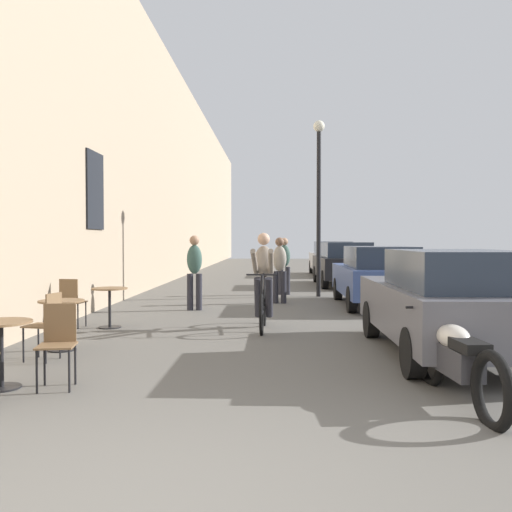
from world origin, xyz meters
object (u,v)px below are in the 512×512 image
cafe_table_mid (61,314)px  street_lamp (319,185)px  pedestrian_far (284,263)px  parked_car_fourth (332,258)px  cafe_table_near (1,340)px  pedestrian_mid (280,266)px  cafe_table_far (110,299)px  parked_car_third (344,263)px  pedestrian_near (194,268)px  cafe_chair_near_toward_wall (58,339)px  parked_car_second (377,275)px  cafe_chair_far_toward_street (71,299)px  parked_motorcycle (458,361)px  cafe_chair_mid_toward_street (47,321)px  cyclist_on_bicycle (263,283)px  parked_car_nearest (448,301)px

cafe_table_mid → street_lamp: 9.21m
pedestrian_far → parked_car_fourth: (2.27, 8.83, -0.14)m
cafe_table_near → pedestrian_mid: bearing=69.4°
cafe_table_far → parked_car_third: 10.83m
cafe_table_mid → pedestrian_near: pedestrian_near is taller
cafe_table_mid → pedestrian_far: pedestrian_far is taller
cafe_chair_near_toward_wall → parked_car_second: (4.76, 7.43, 0.22)m
cafe_table_mid → cafe_chair_far_toward_street: (-0.58, 1.97, -0.00)m
parked_motorcycle → pedestrian_far: bearing=98.0°
pedestrian_near → parked_car_third: (4.20, 6.86, -0.17)m
pedestrian_near → street_lamp: (3.03, 3.14, 2.16)m
cafe_table_mid → cafe_chair_mid_toward_street: bearing=-83.8°
parked_car_second → cyclist_on_bicycle: bearing=-127.7°
cafe_table_mid → parked_car_nearest: parked_car_nearest is taller
cafe_chair_mid_toward_street → pedestrian_mid: bearing=65.2°
parked_car_nearest → cafe_table_far: bearing=156.6°
parked_motorcycle → cafe_table_near: bearing=175.8°
cafe_chair_far_toward_street → pedestrian_far: bearing=58.0°
cyclist_on_bicycle → parked_car_fourth: 15.25m
pedestrian_far → parked_motorcycle: pedestrian_far is taller
cafe_chair_mid_toward_street → pedestrian_mid: (3.10, 6.71, 0.41)m
cafe_chair_far_toward_street → cafe_chair_near_toward_wall: bearing=-71.6°
street_lamp → pedestrian_near: bearing=-134.0°
parked_car_nearest → parked_car_fourth: bearing=89.3°
cafe_chair_mid_toward_street → cafe_table_mid: bearing=96.2°
cafe_table_far → parked_motorcycle: size_ratio=0.34×
cafe_table_far → cafe_chair_far_toward_street: size_ratio=0.81×
cafe_table_mid → parked_car_second: 7.75m
cafe_chair_far_toward_street → pedestrian_near: 3.23m
cyclist_on_bicycle → parked_car_fourth: cyclist_on_bicycle is taller
cafe_chair_mid_toward_street → parked_car_nearest: (5.32, 0.44, 0.23)m
cyclist_on_bicycle → pedestrian_far: 6.20m
cafe_table_near → parked_car_fourth: (5.46, 19.11, 0.26)m
street_lamp → parked_car_fourth: (1.32, 9.33, -2.32)m
cafe_chair_far_toward_street → cyclist_on_bicycle: bearing=1.5°
parked_car_second → cafe_table_near: bearing=-125.4°
parked_car_nearest → street_lamp: bearing=97.9°
cafe_chair_mid_toward_street → parked_car_fourth: bearing=72.7°
cafe_table_far → cafe_table_mid: bearing=-92.3°
pedestrian_near → pedestrian_mid: (1.93, 1.42, -0.02)m
pedestrian_far → street_lamp: size_ratio=0.34×
cafe_table_mid → parked_motorcycle: 5.39m
pedestrian_far → parked_motorcycle: (1.50, -10.62, -0.52)m
cafe_table_far → parked_motorcycle: parked_motorcycle is taller
parked_car_third → parked_motorcycle: (-0.61, -13.84, -0.38)m
cafe_chair_far_toward_street → parked_car_nearest: parked_car_nearest is taller
cafe_chair_far_toward_street → cyclist_on_bicycle: size_ratio=0.51×
cafe_table_far → parked_car_second: bearing=32.3°
cafe_chair_mid_toward_street → parked_car_second: parked_car_second is taller
cafe_chair_near_toward_wall → pedestrian_near: pedestrian_near is taller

